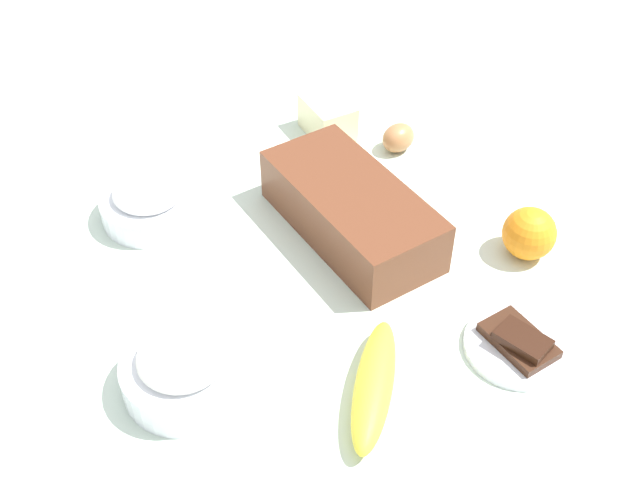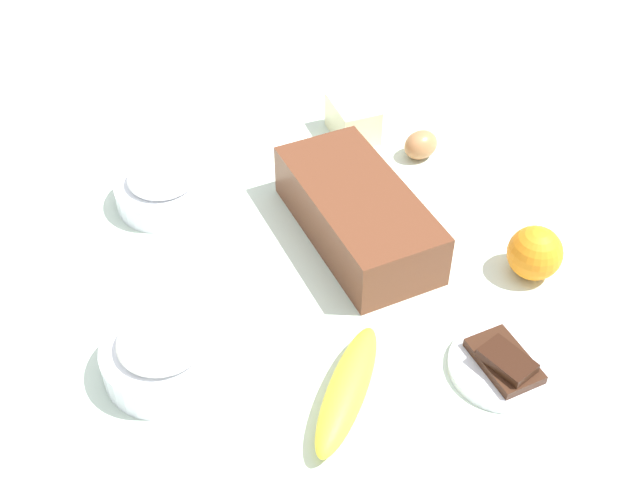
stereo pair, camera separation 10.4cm
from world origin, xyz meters
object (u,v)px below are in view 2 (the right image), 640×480
Objects in this scene: butter_block at (353,119)px; egg_near_butter at (421,145)px; banana at (347,389)px; flour_bowl at (164,352)px; orange_fruit at (535,253)px; loaf_pan at (357,212)px; sugar_bowl at (163,187)px; chocolate_plate at (504,365)px.

butter_block reaches higher than egg_near_butter.
banana is at bearing -29.43° from butter_block.
flour_bowl is 0.49m from orange_fruit.
flour_bowl is (0.11, -0.32, -0.01)m from loaf_pan.
butter_block is (-0.03, 0.33, 0.00)m from sugar_bowl.
sugar_bowl is (-0.19, -0.22, -0.01)m from loaf_pan.
sugar_bowl is at bearing -129.49° from loaf_pan.
chocolate_plate is (0.41, -0.14, -0.01)m from egg_near_butter.
orange_fruit is (0.07, 0.49, 0.00)m from flour_bowl.
sugar_bowl is 1.93× the size of orange_fruit.
sugar_bowl is at bearing 161.54° from flour_bowl.
loaf_pan reaches higher than sugar_bowl.
sugar_bowl is 0.74× the size of banana.
butter_block is at bearing 150.57° from banana.
butter_block is at bearing 154.35° from loaf_pan.
egg_near_butter is (0.07, 0.40, -0.01)m from sugar_bowl.
flour_bowl reaches higher than chocolate_plate.
orange_fruit is 0.81× the size of butter_block.
flour_bowl is at bearing -52.85° from butter_block.
flour_bowl is 0.22m from banana.
flour_bowl reaches higher than butter_block.
loaf_pan is at bearing -135.29° from orange_fruit.
butter_block is (-0.22, 0.11, -0.01)m from loaf_pan.
orange_fruit is at bearing 8.36° from butter_block.
egg_near_butter is at bearing 160.82° from chocolate_plate.
banana is 0.19m from chocolate_plate.
orange_fruit is at bearing 131.30° from chocolate_plate.
egg_near_butter is 0.43m from chocolate_plate.
banana is (0.24, -0.15, -0.02)m from loaf_pan.
sugar_bowl is 0.33m from butter_block.
flour_bowl is 0.55m from egg_near_butter.
banana is 2.60× the size of orange_fruit.
loaf_pan is 0.29m from chocolate_plate.
orange_fruit is at bearing -1.72° from egg_near_butter.
flour_bowl is at bearing -18.46° from sugar_bowl.
loaf_pan reaches higher than flour_bowl.
orange_fruit is at bearing 46.53° from loaf_pan.
sugar_bowl is 0.54m from chocolate_plate.
loaf_pan is 3.16× the size of butter_block.
chocolate_plate is (0.12, -0.13, -0.03)m from orange_fruit.
orange_fruit is (-0.07, 0.32, 0.02)m from banana.
orange_fruit is at bearing 82.41° from flour_bowl.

